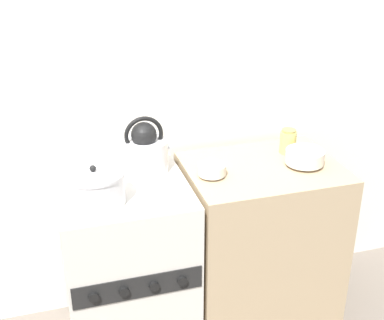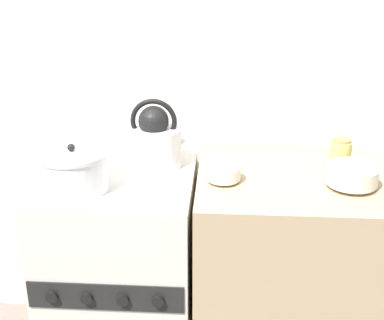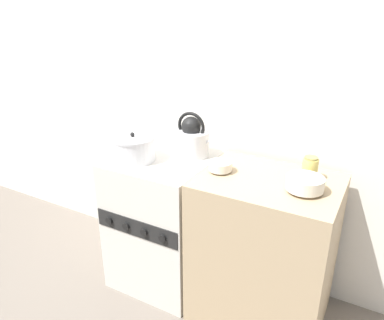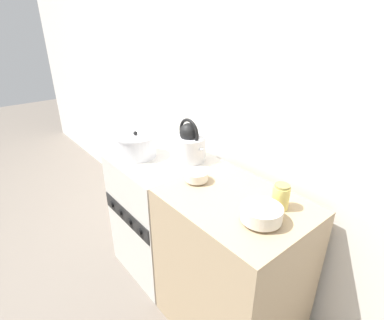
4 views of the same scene
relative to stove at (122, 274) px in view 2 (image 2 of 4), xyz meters
The scene contains 8 objects.
wall_back 0.89m from the stove, 90.00° to the left, with size 7.00×0.06×2.50m.
stove is the anchor object (origin of this frame).
counter 0.68m from the stove, ahead, with size 0.74×0.57×0.90m.
kettle 0.58m from the stove, 43.93° to the left, with size 0.27×0.22×0.28m.
cooking_pot 0.54m from the stove, 141.68° to the right, with size 0.27×0.27×0.18m.
enamel_bowl 1.01m from the stove, ahead, with size 0.19×0.19×0.08m.
small_ceramic_bowl 0.64m from the stove, ahead, with size 0.13×0.13×0.06m.
storage_jar 1.01m from the stove, ahead, with size 0.08×0.08×0.13m.
Camera 2 is at (0.41, -1.55, 1.75)m, focal length 50.00 mm.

